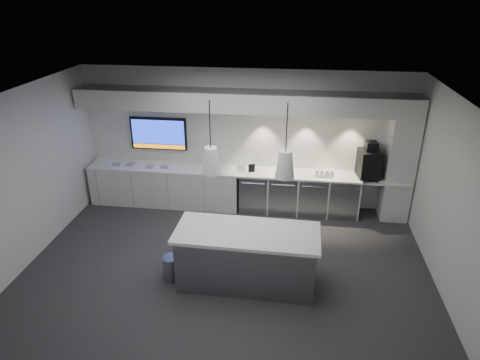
# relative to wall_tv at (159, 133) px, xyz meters

# --- Properties ---
(floor) EXTENTS (7.00, 7.00, 0.00)m
(floor) POSITION_rel_wall_tv_xyz_m (1.90, -2.45, -1.56)
(floor) COLOR #333336
(floor) RESTS_ON ground
(ceiling) EXTENTS (7.00, 7.00, 0.00)m
(ceiling) POSITION_rel_wall_tv_xyz_m (1.90, -2.45, 1.44)
(ceiling) COLOR black
(ceiling) RESTS_ON wall_back
(wall_back) EXTENTS (7.00, 0.00, 7.00)m
(wall_back) POSITION_rel_wall_tv_xyz_m (1.90, 0.05, -0.06)
(wall_back) COLOR silver
(wall_back) RESTS_ON floor
(wall_front) EXTENTS (7.00, 0.00, 7.00)m
(wall_front) POSITION_rel_wall_tv_xyz_m (1.90, -4.95, -0.06)
(wall_front) COLOR silver
(wall_front) RESTS_ON floor
(wall_left) EXTENTS (0.00, 7.00, 7.00)m
(wall_left) POSITION_rel_wall_tv_xyz_m (-1.60, -2.45, -0.06)
(wall_left) COLOR silver
(wall_left) RESTS_ON floor
(wall_right) EXTENTS (0.00, 7.00, 7.00)m
(wall_right) POSITION_rel_wall_tv_xyz_m (5.40, -2.45, -0.06)
(wall_right) COLOR silver
(wall_right) RESTS_ON floor
(back_counter) EXTENTS (6.80, 0.65, 0.04)m
(back_counter) POSITION_rel_wall_tv_xyz_m (1.90, -0.27, -0.68)
(back_counter) COLOR white
(back_counter) RESTS_ON left_base_cabinets
(left_base_cabinets) EXTENTS (3.30, 0.63, 0.86)m
(left_base_cabinets) POSITION_rel_wall_tv_xyz_m (0.15, -0.27, -1.13)
(left_base_cabinets) COLOR silver
(left_base_cabinets) RESTS_ON floor
(fridge_unit_a) EXTENTS (0.60, 0.61, 0.85)m
(fridge_unit_a) POSITION_rel_wall_tv_xyz_m (2.15, -0.27, -1.13)
(fridge_unit_a) COLOR gray
(fridge_unit_a) RESTS_ON floor
(fridge_unit_b) EXTENTS (0.60, 0.61, 0.85)m
(fridge_unit_b) POSITION_rel_wall_tv_xyz_m (2.78, -0.27, -1.13)
(fridge_unit_b) COLOR gray
(fridge_unit_b) RESTS_ON floor
(fridge_unit_c) EXTENTS (0.60, 0.61, 0.85)m
(fridge_unit_c) POSITION_rel_wall_tv_xyz_m (3.41, -0.27, -1.13)
(fridge_unit_c) COLOR gray
(fridge_unit_c) RESTS_ON floor
(fridge_unit_d) EXTENTS (0.60, 0.61, 0.85)m
(fridge_unit_d) POSITION_rel_wall_tv_xyz_m (4.04, -0.27, -1.13)
(fridge_unit_d) COLOR gray
(fridge_unit_d) RESTS_ON floor
(backsplash) EXTENTS (4.60, 0.03, 1.30)m
(backsplash) POSITION_rel_wall_tv_xyz_m (3.10, 0.03, -0.01)
(backsplash) COLOR silver
(backsplash) RESTS_ON wall_back
(soffit) EXTENTS (6.90, 0.60, 0.40)m
(soffit) POSITION_rel_wall_tv_xyz_m (1.90, -0.25, 0.84)
(soffit) COLOR silver
(soffit) RESTS_ON wall_back
(column) EXTENTS (0.55, 0.55, 2.60)m
(column) POSITION_rel_wall_tv_xyz_m (5.10, -0.25, -0.26)
(column) COLOR silver
(column) RESTS_ON floor
(wall_tv) EXTENTS (1.25, 0.07, 0.72)m
(wall_tv) POSITION_rel_wall_tv_xyz_m (0.00, 0.00, 0.00)
(wall_tv) COLOR black
(wall_tv) RESTS_ON wall_back
(island) EXTENTS (2.31, 1.03, 0.97)m
(island) POSITION_rel_wall_tv_xyz_m (2.29, -2.86, -1.07)
(island) COLOR gray
(island) RESTS_ON floor
(bin) EXTENTS (0.30, 0.30, 0.41)m
(bin) POSITION_rel_wall_tv_xyz_m (1.03, -2.91, -1.36)
(bin) COLOR gray
(bin) RESTS_ON floor
(coffee_machine) EXTENTS (0.48, 0.64, 0.76)m
(coffee_machine) POSITION_rel_wall_tv_xyz_m (4.50, -0.25, -0.35)
(coffee_machine) COLOR black
(coffee_machine) RESTS_ON back_counter
(sign_black) EXTENTS (0.14, 0.06, 0.18)m
(sign_black) POSITION_rel_wall_tv_xyz_m (2.09, -0.33, -0.57)
(sign_black) COLOR black
(sign_black) RESTS_ON back_counter
(sign_white) EXTENTS (0.18, 0.03, 0.14)m
(sign_white) POSITION_rel_wall_tv_xyz_m (1.86, -0.32, -0.59)
(sign_white) COLOR white
(sign_white) RESTS_ON back_counter
(cup_cluster) EXTENTS (0.39, 0.18, 0.15)m
(cup_cluster) POSITION_rel_wall_tv_xyz_m (3.61, -0.35, -0.58)
(cup_cluster) COLOR white
(cup_cluster) RESTS_ON back_counter
(tray_a) EXTENTS (0.20, 0.20, 0.02)m
(tray_a) POSITION_rel_wall_tv_xyz_m (-0.92, -0.33, -0.65)
(tray_a) COLOR #949494
(tray_a) RESTS_ON back_counter
(tray_b) EXTENTS (0.18, 0.18, 0.02)m
(tray_b) POSITION_rel_wall_tv_xyz_m (-0.60, -0.28, -0.65)
(tray_b) COLOR #949494
(tray_b) RESTS_ON back_counter
(tray_c) EXTENTS (0.17, 0.17, 0.02)m
(tray_c) POSITION_rel_wall_tv_xyz_m (-0.15, -0.36, -0.65)
(tray_c) COLOR #949494
(tray_c) RESTS_ON back_counter
(tray_d) EXTENTS (0.18, 0.18, 0.02)m
(tray_d) POSITION_rel_wall_tv_xyz_m (0.18, -0.31, -0.65)
(tray_d) COLOR #949494
(tray_d) RESTS_ON back_counter
(pendant_left) EXTENTS (0.29, 0.29, 1.11)m
(pendant_left) POSITION_rel_wall_tv_xyz_m (1.74, -2.86, 0.59)
(pendant_left) COLOR silver
(pendant_left) RESTS_ON ceiling
(pendant_right) EXTENTS (0.29, 0.29, 1.11)m
(pendant_right) POSITION_rel_wall_tv_xyz_m (2.84, -2.86, 0.59)
(pendant_right) COLOR silver
(pendant_right) RESTS_ON ceiling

